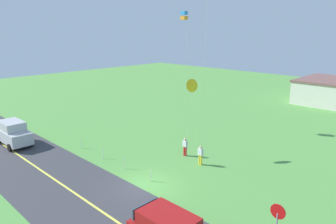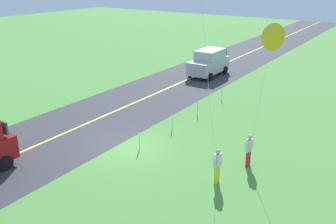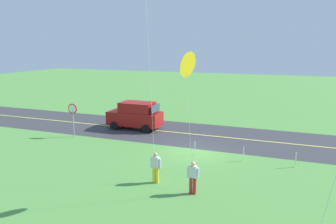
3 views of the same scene
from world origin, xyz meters
The scene contains 11 objects.
ground_plane centered at (0.00, 0.00, -0.05)m, with size 120.00×120.00×0.10m, color #549342.
asphalt_road centered at (0.00, -4.00, 0.00)m, with size 120.00×7.00×0.00m, color #38383D.
road_centre_stripe centered at (0.00, -4.00, 0.01)m, with size 120.00×0.16×0.00m, color #E5E04C.
car_suv_foreground centered at (6.27, -3.96, 1.15)m, with size 4.40×2.12×2.24m.
stop_sign centered at (9.58, -0.10, 1.80)m, with size 0.76×0.08×2.56m.
person_adult_near centered at (0.53, 5.43, 0.86)m, with size 0.58×0.22×1.60m.
person_adult_companion centered at (-1.58, 5.97, 0.86)m, with size 0.58×0.22×1.60m.
kite_blue_mid centered at (-1.39, 6.57, 6.04)m, with size 0.67×1.18×6.61m.
fence_post_1 centered at (-6.10, 0.70, 0.45)m, with size 0.05×0.05×0.90m, color silver.
fence_post_2 centered at (-3.18, 0.70, 0.45)m, with size 0.05×0.05×0.90m, color silver.
fence_post_3 centered at (-0.17, 0.70, 0.45)m, with size 0.05×0.05×0.90m, color silver.
Camera 3 is at (-5.46, 19.55, 6.83)m, focal length 34.63 mm.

